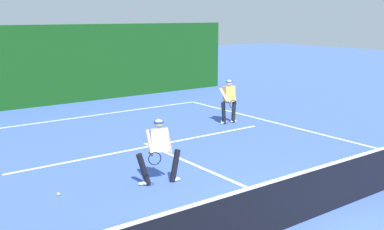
{
  "coord_description": "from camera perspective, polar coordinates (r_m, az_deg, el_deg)",
  "views": [
    {
      "loc": [
        -6.74,
        -5.17,
        3.79
      ],
      "look_at": [
        0.82,
        5.11,
        1.0
      ],
      "focal_mm": 42.87,
      "sensor_mm": 36.0,
      "label": 1
    }
  ],
  "objects": [
    {
      "name": "ground_plane",
      "position": [
        9.31,
        15.07,
        -12.16
      ],
      "size": [
        80.0,
        80.0,
        0.0
      ],
      "primitive_type": "plane",
      "color": "#3E5CBC"
    },
    {
      "name": "court_line_baseline_far",
      "position": [
        17.9,
        -13.35,
        -0.21
      ],
      "size": [
        10.33,
        0.1,
        0.01
      ],
      "primitive_type": "cube",
      "color": "white",
      "rests_on": "ground_plane"
    },
    {
      "name": "court_line_service",
      "position": [
        13.62,
        -5.11,
        -3.86
      ],
      "size": [
        8.42,
        0.1,
        0.01
      ],
      "primitive_type": "cube",
      "color": "white",
      "rests_on": "ground_plane"
    },
    {
      "name": "court_line_centre",
      "position": [
        11.4,
        2.38,
        -7.09
      ],
      "size": [
        0.1,
        6.4,
        0.01
      ],
      "primitive_type": "cube",
      "color": "white",
      "rests_on": "ground_plane"
    },
    {
      "name": "tennis_net",
      "position": [
        9.11,
        15.26,
        -9.16
      ],
      "size": [
        11.32,
        0.09,
        1.11
      ],
      "color": "#1E4723",
      "rests_on": "ground_plane"
    },
    {
      "name": "player_near",
      "position": [
        10.42,
        -4.12,
        -4.22
      ],
      "size": [
        1.08,
        0.83,
        1.52
      ],
      "rotation": [
        0.0,
        0.0,
        2.86
      ],
      "color": "black",
      "rests_on": "ground_plane"
    },
    {
      "name": "player_far",
      "position": [
        16.27,
        4.62,
        1.91
      ],
      "size": [
        0.81,
        0.86,
        1.57
      ],
      "rotation": [
        0.0,
        0.0,
        3.08
      ],
      "color": "black",
      "rests_on": "ground_plane"
    },
    {
      "name": "tennis_ball",
      "position": [
        10.38,
        -16.29,
        -9.43
      ],
      "size": [
        0.07,
        0.07,
        0.07
      ],
      "primitive_type": "sphere",
      "color": "#D1E033",
      "rests_on": "ground_plane"
    },
    {
      "name": "back_fence_windscreen",
      "position": [
        20.4,
        -16.92,
        5.93
      ],
      "size": [
        18.07,
        0.12,
        3.4
      ],
      "primitive_type": "cube",
      "color": "#114213",
      "rests_on": "ground_plane"
    }
  ]
}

